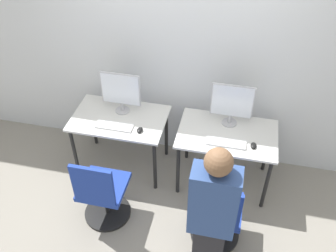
{
  "coord_description": "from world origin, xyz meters",
  "views": [
    {
      "loc": [
        0.61,
        -2.6,
        3.25
      ],
      "look_at": [
        0.0,
        0.13,
        0.86
      ],
      "focal_mm": 40.0,
      "sensor_mm": 36.0,
      "label": 1
    }
  ],
  "objects_px": {
    "monitor_right": "(232,103)",
    "person_right": "(212,217)",
    "office_chair_right": "(217,217)",
    "keyboard_right": "(226,143)",
    "mouse_left": "(140,130)",
    "keyboard_left": "(114,126)",
    "office_chair_left": "(102,195)",
    "mouse_right": "(254,146)",
    "monitor_left": "(121,91)"
  },
  "relations": [
    {
      "from": "mouse_left",
      "to": "monitor_right",
      "type": "bearing_deg",
      "value": 20.74
    },
    {
      "from": "mouse_left",
      "to": "keyboard_left",
      "type": "bearing_deg",
      "value": 177.88
    },
    {
      "from": "monitor_left",
      "to": "office_chair_left",
      "type": "bearing_deg",
      "value": -86.62
    },
    {
      "from": "mouse_left",
      "to": "monitor_right",
      "type": "distance_m",
      "value": 0.98
    },
    {
      "from": "office_chair_right",
      "to": "person_right",
      "type": "relative_size",
      "value": 0.57
    },
    {
      "from": "monitor_left",
      "to": "keyboard_left",
      "type": "xyz_separation_m",
      "value": [
        0.0,
        -0.28,
        -0.25
      ]
    },
    {
      "from": "keyboard_left",
      "to": "office_chair_right",
      "type": "bearing_deg",
      "value": -28.16
    },
    {
      "from": "office_chair_left",
      "to": "monitor_right",
      "type": "distance_m",
      "value": 1.58
    },
    {
      "from": "keyboard_left",
      "to": "keyboard_right",
      "type": "bearing_deg",
      "value": 0.02
    },
    {
      "from": "monitor_right",
      "to": "monitor_left",
      "type": "bearing_deg",
      "value": -177.75
    },
    {
      "from": "keyboard_left",
      "to": "mouse_right",
      "type": "xyz_separation_m",
      "value": [
        1.43,
        0.01,
        0.01
      ]
    },
    {
      "from": "keyboard_left",
      "to": "mouse_left",
      "type": "bearing_deg",
      "value": -2.12
    },
    {
      "from": "mouse_right",
      "to": "office_chair_right",
      "type": "height_order",
      "value": "office_chair_right"
    },
    {
      "from": "person_right",
      "to": "monitor_right",
      "type": "bearing_deg",
      "value": 89.11
    },
    {
      "from": "office_chair_left",
      "to": "keyboard_left",
      "type": "bearing_deg",
      "value": 94.89
    },
    {
      "from": "monitor_right",
      "to": "person_right",
      "type": "bearing_deg",
      "value": -90.89
    },
    {
      "from": "monitor_left",
      "to": "office_chair_right",
      "type": "height_order",
      "value": "monitor_left"
    },
    {
      "from": "monitor_left",
      "to": "keyboard_right",
      "type": "relative_size",
      "value": 1.21
    },
    {
      "from": "keyboard_left",
      "to": "person_right",
      "type": "bearing_deg",
      "value": -41.09
    },
    {
      "from": "keyboard_right",
      "to": "mouse_right",
      "type": "bearing_deg",
      "value": 2.14
    },
    {
      "from": "keyboard_left",
      "to": "mouse_right",
      "type": "relative_size",
      "value": 4.36
    },
    {
      "from": "mouse_left",
      "to": "monitor_right",
      "type": "relative_size",
      "value": 0.19
    },
    {
      "from": "monitor_left",
      "to": "office_chair_right",
      "type": "bearing_deg",
      "value": -37.67
    },
    {
      "from": "monitor_left",
      "to": "mouse_left",
      "type": "height_order",
      "value": "monitor_left"
    },
    {
      "from": "monitor_left",
      "to": "office_chair_left",
      "type": "distance_m",
      "value": 1.09
    },
    {
      "from": "monitor_left",
      "to": "person_right",
      "type": "bearing_deg",
      "value": -48.14
    },
    {
      "from": "keyboard_left",
      "to": "office_chair_left",
      "type": "relative_size",
      "value": 0.44
    },
    {
      "from": "mouse_left",
      "to": "office_chair_right",
      "type": "distance_m",
      "value": 1.15
    },
    {
      "from": "office_chair_left",
      "to": "keyboard_right",
      "type": "height_order",
      "value": "office_chair_left"
    },
    {
      "from": "office_chair_left",
      "to": "office_chair_right",
      "type": "xyz_separation_m",
      "value": [
        1.13,
        -0.01,
        0.0
      ]
    },
    {
      "from": "keyboard_left",
      "to": "keyboard_right",
      "type": "height_order",
      "value": "same"
    },
    {
      "from": "monitor_right",
      "to": "office_chair_right",
      "type": "bearing_deg",
      "value": -89.12
    },
    {
      "from": "keyboard_left",
      "to": "person_right",
      "type": "height_order",
      "value": "person_right"
    },
    {
      "from": "office_chair_left",
      "to": "person_right",
      "type": "distance_m",
      "value": 1.25
    },
    {
      "from": "keyboard_right",
      "to": "office_chair_right",
      "type": "bearing_deg",
      "value": -88.67
    },
    {
      "from": "office_chair_right",
      "to": "keyboard_right",
      "type": "bearing_deg",
      "value": 91.33
    },
    {
      "from": "keyboard_left",
      "to": "office_chair_left",
      "type": "height_order",
      "value": "office_chair_left"
    },
    {
      "from": "keyboard_left",
      "to": "person_right",
      "type": "xyz_separation_m",
      "value": [
        1.14,
        -1.0,
        0.12
      ]
    },
    {
      "from": "mouse_left",
      "to": "office_chair_left",
      "type": "distance_m",
      "value": 0.75
    },
    {
      "from": "mouse_left",
      "to": "person_right",
      "type": "relative_size",
      "value": 0.06
    },
    {
      "from": "office_chair_right",
      "to": "person_right",
      "type": "xyz_separation_m",
      "value": [
        -0.04,
        -0.37,
        0.48
      ]
    },
    {
      "from": "monitor_left",
      "to": "mouse_right",
      "type": "distance_m",
      "value": 1.48
    },
    {
      "from": "mouse_left",
      "to": "monitor_left",
      "type": "bearing_deg",
      "value": 134.0
    },
    {
      "from": "mouse_left",
      "to": "office_chair_left",
      "type": "height_order",
      "value": "office_chair_left"
    },
    {
      "from": "monitor_left",
      "to": "mouse_right",
      "type": "relative_size",
      "value": 5.28
    },
    {
      "from": "monitor_right",
      "to": "keyboard_left",
      "type": "bearing_deg",
      "value": -164.42
    },
    {
      "from": "monitor_left",
      "to": "keyboard_right",
      "type": "bearing_deg",
      "value": -13.46
    },
    {
      "from": "mouse_left",
      "to": "keyboard_right",
      "type": "bearing_deg",
      "value": 0.7
    },
    {
      "from": "keyboard_left",
      "to": "mouse_left",
      "type": "relative_size",
      "value": 4.36
    },
    {
      "from": "person_right",
      "to": "office_chair_right",
      "type": "bearing_deg",
      "value": 84.49
    }
  ]
}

